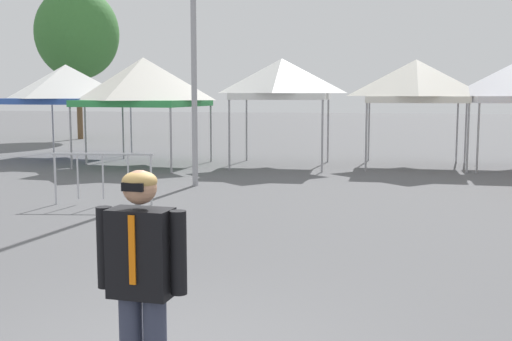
# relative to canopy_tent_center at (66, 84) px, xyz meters

# --- Properties ---
(canopy_tent_center) EXTENTS (3.61, 3.61, 3.29)m
(canopy_tent_center) POSITION_rel_canopy_tent_center_xyz_m (0.00, 0.00, 0.00)
(canopy_tent_center) COLOR #9E9EA3
(canopy_tent_center) RESTS_ON ground
(canopy_tent_behind_center) EXTENTS (3.64, 3.64, 3.41)m
(canopy_tent_behind_center) POSITION_rel_canopy_tent_center_xyz_m (3.62, -1.66, 0.04)
(canopy_tent_behind_center) COLOR #9E9EA3
(canopy_tent_behind_center) RESTS_ON ground
(canopy_tent_far_right) EXTENTS (3.05, 3.05, 3.36)m
(canopy_tent_far_right) POSITION_rel_canopy_tent_center_xyz_m (7.90, -0.87, 0.12)
(canopy_tent_far_right) COLOR #9E9EA3
(canopy_tent_far_right) RESTS_ON ground
(canopy_tent_right_of_center) EXTENTS (3.09, 3.09, 3.33)m
(canopy_tent_right_of_center) POSITION_rel_canopy_tent_center_xyz_m (11.98, -0.08, 0.06)
(canopy_tent_right_of_center) COLOR #9E9EA3
(canopy_tent_right_of_center) RESTS_ON ground
(person_foreground) EXTENTS (0.65, 0.27, 1.78)m
(person_foreground) POSITION_rel_canopy_tent_center_xyz_m (9.91, -16.67, -1.57)
(person_foreground) COLOR #33384C
(person_foreground) RESTS_ON ground
(tree_behind_tents_right) EXTENTS (4.11, 4.11, 7.50)m
(tree_behind_tents_right) POSITION_rel_canopy_tent_center_xyz_m (-4.22, 8.73, 2.62)
(tree_behind_tents_right) COLOR brown
(tree_behind_tents_right) RESTS_ON ground
(crowd_barrier_near_person) EXTENTS (2.07, 0.43, 1.08)m
(crowd_barrier_near_person) POSITION_rel_canopy_tent_center_xyz_m (5.63, -8.64, -1.85)
(crowd_barrier_near_person) COLOR #B7BABF
(crowd_barrier_near_person) RESTS_ON ground
(traffic_cone_lot_center) EXTENTS (0.32, 0.32, 0.63)m
(traffic_cone_lot_center) POSITION_rel_canopy_tent_center_xyz_m (7.77, -11.98, -2.29)
(traffic_cone_lot_center) COLOR orange
(traffic_cone_lot_center) RESTS_ON ground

